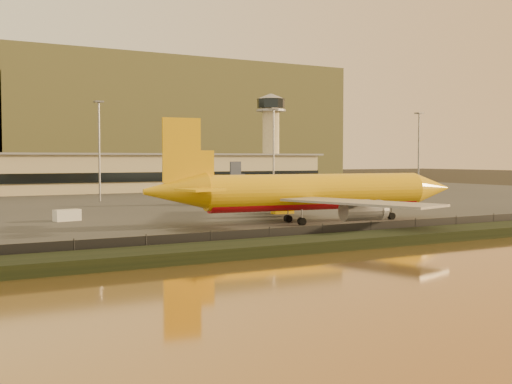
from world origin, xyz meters
TOP-DOWN VIEW (x-y plane):
  - ground at (0.00, 0.00)m, footprint 900.00×900.00m
  - embankment at (0.00, -17.00)m, footprint 320.00×7.00m
  - tarmac at (0.00, 95.00)m, footprint 320.00×220.00m
  - perimeter_fence at (0.00, -13.00)m, footprint 300.00×0.05m
  - terminal_building at (-14.52, 125.55)m, footprint 202.00×25.00m
  - control_tower at (70.00, 131.00)m, footprint 11.20×11.20m
  - apron_light_masts at (15.00, 75.00)m, footprint 152.20×12.20m
  - dhl_cargo_jet at (6.41, 8.25)m, footprint 57.36×55.89m
  - white_narrowbody_jet at (27.90, 57.99)m, footprint 34.05×32.18m
  - gse_vehicle_yellow at (11.73, 26.35)m, footprint 4.33×2.03m
  - gse_vehicle_white at (-28.87, 31.65)m, footprint 4.76×2.84m

SIDE VIEW (x-z plane):
  - ground at x=0.00m, z-range 0.00..0.00m
  - tarmac at x=0.00m, z-range 0.00..0.20m
  - embankment at x=0.00m, z-range 0.00..1.40m
  - gse_vehicle_yellow at x=11.73m, z-range 0.20..2.13m
  - gse_vehicle_white at x=-28.87m, z-range 0.20..2.20m
  - perimeter_fence at x=0.00m, z-range 0.20..2.40m
  - white_narrowbody_jet at x=27.90m, z-range -1.85..8.31m
  - dhl_cargo_jet at x=6.41m, z-range -3.25..13.87m
  - terminal_building at x=-14.52m, z-range -0.05..12.55m
  - apron_light_masts at x=15.00m, z-range 3.00..28.40m
  - control_tower at x=70.00m, z-range 3.91..39.41m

